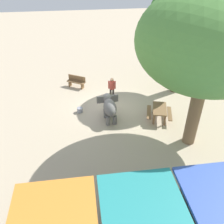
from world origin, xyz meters
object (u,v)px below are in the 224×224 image
(market_stall_blue, at_px, (215,219))
(shade_tree_main, at_px, (211,41))
(elephant, at_px, (109,106))
(picnic_table_near, at_px, (159,111))
(person_handler, at_px, (112,87))
(shade_tree_secondary, at_px, (187,13))
(wooden_bench, at_px, (76,81))
(feed_bucket, at_px, (80,110))

(market_stall_blue, bearing_deg, shade_tree_main, -105.00)
(elephant, bearing_deg, picnic_table_near, -102.02)
(person_handler, xyz_separation_m, picnic_table_near, (-2.52, 2.67, -0.36))
(shade_tree_secondary, height_order, market_stall_blue, shade_tree_secondary)
(wooden_bench, relative_size, market_stall_blue, 0.56)
(picnic_table_near, bearing_deg, shade_tree_main, 39.41)
(elephant, distance_m, picnic_table_near, 3.03)
(person_handler, bearing_deg, picnic_table_near, 53.77)
(picnic_table_near, distance_m, market_stall_blue, 7.41)
(shade_tree_secondary, bearing_deg, elephant, 28.55)
(elephant, xyz_separation_m, wooden_bench, (1.91, -4.36, -0.40))
(picnic_table_near, height_order, feed_bucket, picnic_table_near)
(elephant, relative_size, person_handler, 1.22)
(elephant, distance_m, shade_tree_secondary, 7.45)
(elephant, xyz_separation_m, shade_tree_main, (-3.97, 2.68, 4.63))
(shade_tree_secondary, height_order, picnic_table_near, shade_tree_secondary)
(elephant, height_order, shade_tree_main, shade_tree_main)
(market_stall_blue, bearing_deg, shade_tree_secondary, -103.69)
(person_handler, distance_m, shade_tree_secondary, 6.53)
(wooden_bench, xyz_separation_m, market_stall_blue, (-4.50, 12.19, 0.67))
(shade_tree_main, height_order, wooden_bench, shade_tree_main)
(person_handler, distance_m, feed_bucket, 2.70)
(person_handler, distance_m, wooden_bench, 3.23)
(shade_tree_secondary, xyz_separation_m, wooden_bench, (7.10, -1.54, -4.95))
(person_handler, relative_size, market_stall_blue, 0.64)
(elephant, distance_m, market_stall_blue, 8.25)
(shade_tree_main, relative_size, feed_bucket, 21.72)
(person_handler, distance_m, picnic_table_near, 3.69)
(shade_tree_secondary, bearing_deg, shade_tree_main, 77.54)
(shade_tree_main, bearing_deg, person_handler, -54.41)
(person_handler, height_order, shade_tree_secondary, shade_tree_secondary)
(shade_tree_main, bearing_deg, shade_tree_secondary, -102.46)
(person_handler, height_order, wooden_bench, person_handler)
(feed_bucket, bearing_deg, elephant, 152.04)
(person_handler, relative_size, feed_bucket, 4.50)
(elephant, xyz_separation_m, feed_bucket, (1.77, -0.94, -0.71))
(person_handler, height_order, shade_tree_main, shade_tree_main)
(shade_tree_main, distance_m, market_stall_blue, 6.89)
(person_handler, bearing_deg, shade_tree_main, 46.03)
(person_handler, bearing_deg, elephant, -1.24)
(shade_tree_main, relative_size, market_stall_blue, 3.10)
(person_handler, height_order, feed_bucket, person_handler)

